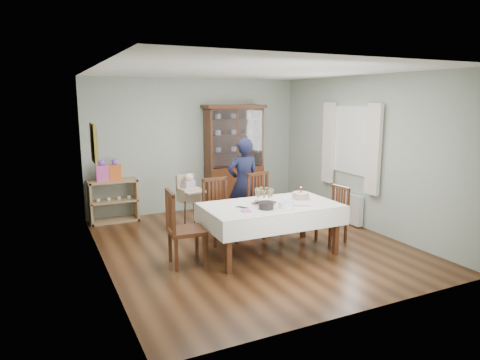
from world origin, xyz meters
TOP-DOWN VIEW (x-y plane):
  - floor at (0.00, 0.00)m, footprint 5.00×5.00m
  - room_shell at (0.00, 0.53)m, footprint 5.00×5.00m
  - dining_table at (0.07, -0.49)m, footprint 2.02×1.18m
  - china_cabinet at (0.75, 2.26)m, footprint 1.30×0.48m
  - sideboard at (-1.75, 2.28)m, footprint 0.90×0.38m
  - picture_frame at (-2.22, 0.80)m, footprint 0.04×0.48m
  - window at (2.22, 0.30)m, footprint 0.04×1.02m
  - curtain_left at (2.16, -0.32)m, footprint 0.07×0.30m
  - curtain_right at (2.16, 0.92)m, footprint 0.07×0.30m
  - radiator at (2.16, 0.30)m, footprint 0.10×0.80m
  - chair_far_left at (-0.40, 0.32)m, footprint 0.48×0.48m
  - chair_far_right at (0.45, 0.37)m, footprint 0.55×0.55m
  - chair_end_left at (-1.22, -0.37)m, footprint 0.51×0.51m
  - chair_end_right at (1.25, -0.44)m, footprint 0.44×0.44m
  - woman at (0.30, 0.90)m, footprint 0.62×0.44m
  - high_chair at (-0.66, 1.06)m, footprint 0.54×0.54m
  - champagne_tray at (-0.01, -0.43)m, footprint 0.38×0.38m
  - birthday_cake at (0.64, -0.42)m, footprint 0.30×0.30m
  - plate_stack_dark at (-0.12, -0.69)m, footprint 0.28×0.28m
  - plate_stack_white at (0.15, -0.79)m, footprint 0.25×0.25m
  - napkin_stack at (-0.44, -0.71)m, footprint 0.13×0.13m
  - cutlery at (-0.44, -0.49)m, footprint 0.17×0.20m
  - cake_knife at (0.39, -0.77)m, footprint 0.28×0.18m
  - gift_bag_pink at (-1.93, 2.26)m, footprint 0.22×0.14m
  - gift_bag_orange at (-1.69, 2.26)m, footprint 0.24×0.19m

SIDE VIEW (x-z plane):
  - floor at x=0.00m, z-range 0.00..0.00m
  - chair_end_right at x=1.25m, z-range -0.18..0.72m
  - radiator at x=2.16m, z-range 0.02..0.57m
  - chair_far_left at x=-0.40m, z-range -0.21..0.82m
  - chair_far_right at x=0.45m, z-range -0.21..0.83m
  - chair_end_left at x=-1.22m, z-range -0.22..0.85m
  - dining_table at x=0.07m, z-range 0.00..0.76m
  - sideboard at x=-1.75m, z-range 0.00..0.80m
  - high_chair at x=-0.66m, z-range -0.11..0.92m
  - cutlery at x=-0.44m, z-range 0.76..0.77m
  - cake_knife at x=0.39m, z-range 0.76..0.77m
  - napkin_stack at x=-0.44m, z-range 0.76..0.78m
  - plate_stack_white at x=0.15m, z-range 0.76..0.85m
  - woman at x=0.30m, z-range 0.00..1.62m
  - plate_stack_dark at x=-0.12m, z-range 0.76..0.86m
  - birthday_cake at x=0.64m, z-range 0.71..0.92m
  - champagne_tray at x=-0.01m, z-range 0.72..0.95m
  - gift_bag_pink at x=-1.93m, z-range 0.78..1.18m
  - gift_bag_orange at x=-1.69m, z-range 0.78..1.18m
  - china_cabinet at x=0.75m, z-range 0.04..2.21m
  - curtain_left at x=2.16m, z-range 0.67..2.23m
  - curtain_right at x=2.16m, z-range 0.67..2.23m
  - window at x=2.22m, z-range 0.94..2.16m
  - picture_frame at x=-2.22m, z-range 1.36..1.94m
  - room_shell at x=0.00m, z-range -0.80..4.20m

